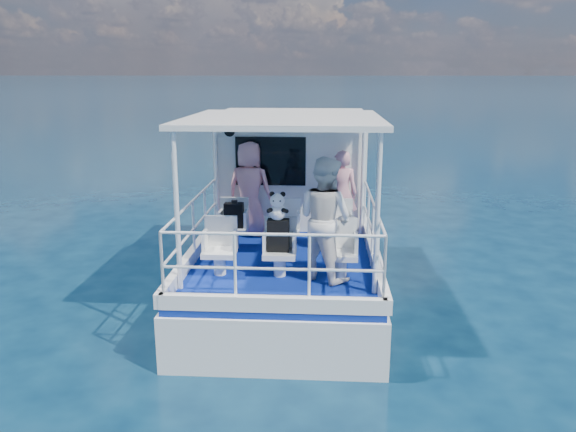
% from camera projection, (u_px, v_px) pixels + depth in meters
% --- Properties ---
extents(ground, '(2000.00, 2000.00, 0.00)m').
position_uv_depth(ground, '(285.00, 302.00, 9.66)').
color(ground, '#071D33').
rests_on(ground, ground).
extents(hull, '(3.00, 7.00, 1.60)m').
position_uv_depth(hull, '(288.00, 282.00, 10.62)').
color(hull, white).
rests_on(hull, ground).
extents(deck, '(2.90, 6.90, 0.10)m').
position_uv_depth(deck, '(288.00, 239.00, 10.41)').
color(deck, navy).
rests_on(deck, hull).
extents(cabin, '(2.85, 2.00, 2.20)m').
position_uv_depth(cabin, '(292.00, 166.00, 11.39)').
color(cabin, white).
rests_on(cabin, deck).
extents(canopy, '(3.00, 3.20, 0.08)m').
position_uv_depth(canopy, '(284.00, 119.00, 8.69)').
color(canopy, white).
rests_on(canopy, cabin).
extents(canopy_posts, '(2.77, 2.97, 2.20)m').
position_uv_depth(canopy_posts, '(284.00, 192.00, 8.92)').
color(canopy_posts, white).
rests_on(canopy_posts, deck).
extents(railings, '(2.84, 3.59, 1.00)m').
position_uv_depth(railings, '(282.00, 234.00, 8.75)').
color(railings, white).
rests_on(railings, deck).
extents(seat_port_fwd, '(0.48, 0.46, 0.38)m').
position_uv_depth(seat_port_fwd, '(233.00, 237.00, 9.64)').
color(seat_port_fwd, white).
rests_on(seat_port_fwd, deck).
extents(seat_center_fwd, '(0.48, 0.46, 0.38)m').
position_uv_depth(seat_center_fwd, '(286.00, 238.00, 9.58)').
color(seat_center_fwd, white).
rests_on(seat_center_fwd, deck).
extents(seat_stbd_fwd, '(0.48, 0.46, 0.38)m').
position_uv_depth(seat_stbd_fwd, '(338.00, 239.00, 9.53)').
color(seat_stbd_fwd, white).
rests_on(seat_stbd_fwd, deck).
extents(seat_port_aft, '(0.48, 0.46, 0.38)m').
position_uv_depth(seat_port_aft, '(220.00, 262.00, 8.38)').
color(seat_port_aft, white).
rests_on(seat_port_aft, deck).
extents(seat_center_aft, '(0.48, 0.46, 0.38)m').
position_uv_depth(seat_center_aft, '(280.00, 263.00, 8.32)').
color(seat_center_aft, white).
rests_on(seat_center_aft, deck).
extents(seat_stbd_aft, '(0.48, 0.46, 0.38)m').
position_uv_depth(seat_stbd_aft, '(340.00, 265.00, 8.27)').
color(seat_stbd_aft, white).
rests_on(seat_stbd_aft, deck).
extents(passenger_port_fwd, '(0.74, 0.60, 1.74)m').
position_uv_depth(passenger_port_fwd, '(250.00, 189.00, 10.31)').
color(passenger_port_fwd, pink).
rests_on(passenger_port_fwd, deck).
extents(passenger_stbd_fwd, '(0.61, 0.42, 1.60)m').
position_uv_depth(passenger_stbd_fwd, '(341.00, 194.00, 10.21)').
color(passenger_stbd_fwd, pink).
rests_on(passenger_stbd_fwd, deck).
extents(passenger_stbd_aft, '(1.11, 1.09, 1.80)m').
position_uv_depth(passenger_stbd_aft, '(325.00, 219.00, 8.06)').
color(passenger_stbd_aft, white).
rests_on(passenger_stbd_aft, deck).
extents(backpack_port, '(0.32, 0.18, 0.42)m').
position_uv_depth(backpack_port, '(234.00, 215.00, 9.52)').
color(backpack_port, black).
rests_on(backpack_port, seat_port_fwd).
extents(backpack_center, '(0.32, 0.18, 0.48)m').
position_uv_depth(backpack_center, '(278.00, 235.00, 8.24)').
color(backpack_center, black).
rests_on(backpack_center, seat_center_aft).
extents(compact_camera, '(0.10, 0.06, 0.06)m').
position_uv_depth(compact_camera, '(234.00, 202.00, 9.45)').
color(compact_camera, black).
rests_on(compact_camera, backpack_port).
extents(panda, '(0.27, 0.22, 0.41)m').
position_uv_depth(panda, '(277.00, 206.00, 8.11)').
color(panda, silver).
rests_on(panda, backpack_center).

